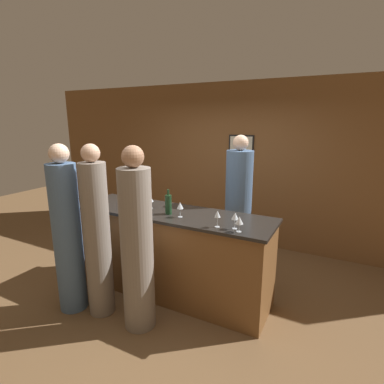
{
  "coord_description": "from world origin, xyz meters",
  "views": [
    {
      "loc": [
        1.83,
        -2.95,
        2.17
      ],
      "look_at": [
        0.24,
        0.1,
        1.34
      ],
      "focal_mm": 28.0,
      "sensor_mm": 36.0,
      "label": 1
    }
  ],
  "objects": [
    {
      "name": "ground_plane",
      "position": [
        0.0,
        0.0,
        0.0
      ],
      "size": [
        14.0,
        14.0,
        0.0
      ],
      "primitive_type": "plane",
      "color": "brown"
    },
    {
      "name": "back_wall",
      "position": [
        0.0,
        2.04,
        1.4
      ],
      "size": [
        8.0,
        0.08,
        2.8
      ],
      "color": "brown",
      "rests_on": "ground_plane"
    },
    {
      "name": "bar_counter",
      "position": [
        0.0,
        0.0,
        0.55
      ],
      "size": [
        2.52,
        0.73,
        1.09
      ],
      "color": "brown",
      "rests_on": "ground_plane"
    },
    {
      "name": "bartender",
      "position": [
        0.6,
        0.76,
        0.93
      ],
      "size": [
        0.35,
        0.35,
        1.98
      ],
      "rotation": [
        0.0,
        0.0,
        3.14
      ],
      "color": "#4C6B93",
      "rests_on": "ground_plane"
    },
    {
      "name": "guest_0",
      "position": [
        0.02,
        -0.7,
        0.91
      ],
      "size": [
        0.33,
        0.33,
        1.94
      ],
      "color": "gray",
      "rests_on": "ground_plane"
    },
    {
      "name": "guest_1",
      "position": [
        -0.51,
        -0.71,
        0.92
      ],
      "size": [
        0.29,
        0.29,
        1.93
      ],
      "color": "gray",
      "rests_on": "ground_plane"
    },
    {
      "name": "guest_2",
      "position": [
        -0.87,
        -0.81,
        0.91
      ],
      "size": [
        0.31,
        0.31,
        1.93
      ],
      "color": "#4C6B93",
      "rests_on": "ground_plane"
    },
    {
      "name": "wine_bottle_0",
      "position": [
        0.03,
        -0.09,
        1.21
      ],
      "size": [
        0.08,
        0.08,
        0.3
      ],
      "color": "#19381E",
      "rests_on": "bar_counter"
    },
    {
      "name": "wine_glass_0",
      "position": [
        0.21,
        -0.13,
        1.22
      ],
      "size": [
        0.08,
        0.08,
        0.18
      ],
      "color": "silver",
      "rests_on": "bar_counter"
    },
    {
      "name": "wine_glass_1",
      "position": [
        -0.3,
        0.0,
        1.21
      ],
      "size": [
        0.08,
        0.08,
        0.16
      ],
      "color": "silver",
      "rests_on": "bar_counter"
    },
    {
      "name": "wine_glass_2",
      "position": [
        0.71,
        -0.23,
        1.22
      ],
      "size": [
        0.06,
        0.06,
        0.18
      ],
      "color": "silver",
      "rests_on": "bar_counter"
    },
    {
      "name": "wine_glass_3",
      "position": [
        -0.24,
        -0.19,
        1.2
      ],
      "size": [
        0.07,
        0.07,
        0.16
      ],
      "color": "silver",
      "rests_on": "bar_counter"
    },
    {
      "name": "wine_glass_4",
      "position": [
        0.95,
        -0.26,
        1.21
      ],
      "size": [
        0.08,
        0.08,
        0.16
      ],
      "color": "silver",
      "rests_on": "bar_counter"
    },
    {
      "name": "wine_glass_5",
      "position": [
        0.89,
        -0.2,
        1.22
      ],
      "size": [
        0.07,
        0.07,
        0.17
      ],
      "color": "silver",
      "rests_on": "bar_counter"
    },
    {
      "name": "wine_glass_6",
      "position": [
        -1.09,
        -0.09,
        1.2
      ],
      "size": [
        0.08,
        0.08,
        0.15
      ],
      "color": "silver",
      "rests_on": "bar_counter"
    }
  ]
}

